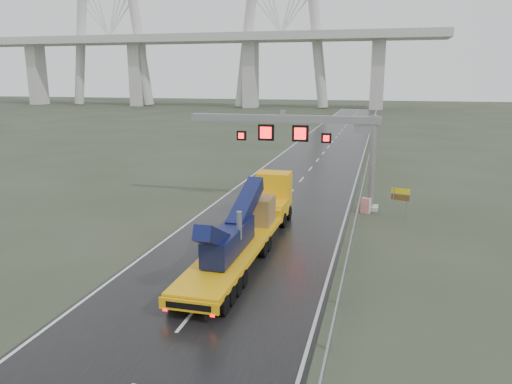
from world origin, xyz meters
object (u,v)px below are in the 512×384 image
(sign_gantry, at_px, (310,135))
(exit_sign_pair, at_px, (400,197))
(striped_barrier, at_px, (366,205))
(heavy_haul_truck, at_px, (252,220))

(sign_gantry, distance_m, exit_sign_pair, 8.22)
(striped_barrier, bearing_deg, exit_sign_pair, -2.50)
(sign_gantry, xyz_separation_m, striped_barrier, (4.49, -1.04, -5.04))
(heavy_haul_truck, relative_size, striped_barrier, 15.13)
(sign_gantry, height_order, exit_sign_pair, sign_gantry)
(heavy_haul_truck, height_order, exit_sign_pair, heavy_haul_truck)
(heavy_haul_truck, xyz_separation_m, exit_sign_pair, (8.77, 8.32, -0.00))
(sign_gantry, xyz_separation_m, heavy_haul_truck, (-1.87, -10.25, -4.04))
(heavy_haul_truck, bearing_deg, exit_sign_pair, 43.68)
(heavy_haul_truck, bearing_deg, sign_gantry, 79.84)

